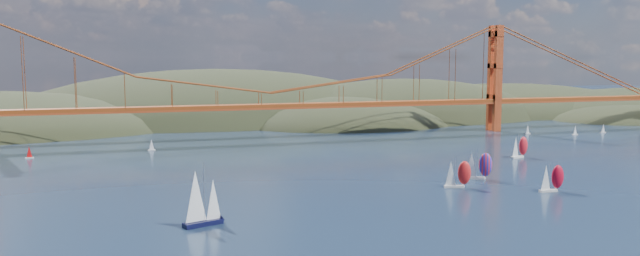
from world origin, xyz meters
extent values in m
plane|color=black|center=(0.00, 0.00, 0.00)|extent=(1200.00, 1200.00, 0.00)
ellipsoid|color=black|center=(-10.00, 300.00, -16.80)|extent=(300.00, 180.00, 96.00)
ellipsoid|color=black|center=(110.00, 270.00, -13.30)|extent=(220.00, 140.00, 76.00)
ellipsoid|color=black|center=(60.00, 240.00, -8.40)|extent=(140.00, 110.00, 48.00)
ellipsoid|color=black|center=(200.00, 290.00, -10.50)|extent=(260.00, 160.00, 60.00)
ellipsoid|color=black|center=(285.00, 250.00, -9.10)|extent=(220.00, 150.00, 52.00)
ellipsoid|color=black|center=(240.00, 210.00, -4.90)|extent=(120.00, 90.00, 28.00)
cube|color=#8F3A11|center=(0.00, 180.00, 16.00)|extent=(440.00, 7.00, 1.60)
cube|color=maroon|center=(0.00, 180.00, 14.80)|extent=(440.00, 7.00, 0.80)
cube|color=maroon|center=(120.00, 180.00, 27.50)|extent=(4.00, 8.50, 55.00)
cube|color=black|center=(-48.25, 36.66, 0.56)|extent=(9.62, 5.66, 1.11)
cylinder|color=#99999E|center=(-47.81, 36.82, 7.82)|extent=(0.14, 0.14, 13.42)
cone|color=white|center=(-49.81, 36.08, 7.15)|extent=(6.68, 6.68, 11.81)
cone|color=white|center=(-45.63, 37.62, 5.81)|extent=(4.77, 4.77, 9.39)
cube|color=silver|center=(28.07, 57.25, 0.33)|extent=(5.79, 2.93, 0.67)
cylinder|color=#99999E|center=(28.34, 57.18, 4.85)|extent=(0.08, 0.08, 8.37)
cone|color=white|center=(27.10, 57.51, 4.44)|extent=(3.82, 3.82, 7.37)
ellipsoid|color=red|center=(31.04, 56.47, 4.44)|extent=(4.40, 3.37, 7.03)
cube|color=silver|center=(51.06, 43.81, 0.32)|extent=(5.42, 1.61, 0.65)
cylinder|color=#99999E|center=(51.33, 43.81, 4.69)|extent=(0.08, 0.08, 8.08)
cone|color=white|center=(50.09, 43.83, 4.29)|extent=(3.08, 3.08, 7.11)
ellipsoid|color=#B1081E|center=(54.02, 43.76, 4.29)|extent=(3.82, 2.44, 6.79)
cube|color=silver|center=(78.68, 98.82, 0.34)|extent=(5.86, 2.77, 0.68)
cylinder|color=#99999E|center=(78.96, 98.88, 4.92)|extent=(0.08, 0.08, 8.48)
cone|color=white|center=(77.69, 98.60, 4.49)|extent=(3.78, 3.78, 7.46)
ellipsoid|color=red|center=(81.72, 99.50, 4.49)|extent=(4.40, 3.29, 7.12)
cube|color=silver|center=(40.91, 67.00, 0.36)|extent=(6.07, 4.10, 0.71)
cylinder|color=#99999E|center=(41.17, 66.87, 5.17)|extent=(0.09, 0.09, 8.91)
cone|color=white|center=(39.95, 67.47, 4.72)|extent=(4.45, 4.45, 7.84)
ellipsoid|color=red|center=(43.84, 65.57, 4.72)|extent=(4.88, 4.17, 7.49)
cube|color=silver|center=(-100.59, 152.87, 0.25)|extent=(3.00, 1.00, 0.50)
cone|color=red|center=(-100.59, 152.87, 2.60)|extent=(2.00, 2.00, 4.20)
cube|color=silver|center=(-55.09, 159.93, 0.25)|extent=(3.00, 1.00, 0.50)
cone|color=white|center=(-55.09, 159.93, 2.60)|extent=(2.00, 2.00, 4.20)
cube|color=silver|center=(128.18, 161.68, 0.25)|extent=(3.00, 1.00, 0.50)
cone|color=white|center=(128.18, 161.68, 2.60)|extent=(2.00, 2.00, 4.20)
cube|color=silver|center=(148.72, 151.74, 0.25)|extent=(3.00, 1.00, 0.50)
cone|color=white|center=(148.72, 151.74, 2.60)|extent=(2.00, 2.00, 4.20)
cube|color=silver|center=(167.92, 154.25, 0.25)|extent=(3.00, 1.00, 0.50)
cone|color=white|center=(167.92, 154.25, 2.60)|extent=(2.00, 2.00, 4.20)
camera|label=1|loc=(-63.78, -105.06, 38.58)|focal=35.00mm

